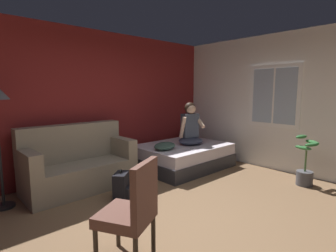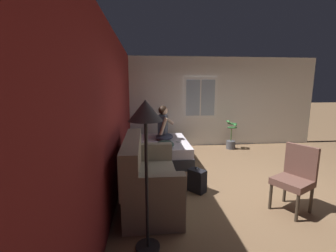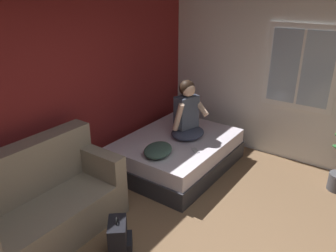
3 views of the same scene
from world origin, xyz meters
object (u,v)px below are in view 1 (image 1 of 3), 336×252
object	(u,v)px
couch	(78,165)
backpack	(122,187)
bed	(183,156)
potted_plant	(305,168)
throw_pillow	(165,146)
side_chair	(132,209)
person_seated	(190,128)
cell_phone	(192,149)

from	to	relation	value
couch	backpack	xyz separation A→B (m)	(0.27, -0.88, -0.20)
bed	potted_plant	size ratio (longest dim) A/B	2.15
couch	throw_pillow	bearing A→B (deg)	-15.80
side_chair	person_seated	xyz separation A→B (m)	(2.68, 1.73, 0.30)
throw_pillow	bed	bearing A→B (deg)	8.45
couch	potted_plant	world-z (taller)	couch
bed	couch	xyz separation A→B (m)	(-2.11, 0.34, 0.16)
bed	cell_phone	bearing A→B (deg)	-114.21
throw_pillow	cell_phone	bearing A→B (deg)	-41.78
person_seated	throw_pillow	bearing A→B (deg)	179.17
bed	cell_phone	distance (m)	0.54
backpack	potted_plant	size ratio (longest dim) A/B	0.54
bed	couch	bearing A→B (deg)	170.75
backpack	throw_pillow	size ratio (longest dim) A/B	0.95
person_seated	backpack	size ratio (longest dim) A/B	1.91
person_seated	couch	bearing A→B (deg)	168.78
person_seated	throw_pillow	distance (m)	0.76
bed	person_seated	size ratio (longest dim) A/B	2.08
side_chair	person_seated	size ratio (longest dim) A/B	1.12
backpack	potted_plant	world-z (taller)	potted_plant
backpack	potted_plant	bearing A→B (deg)	-31.78
couch	backpack	bearing A→B (deg)	-73.16
couch	person_seated	size ratio (longest dim) A/B	1.94
side_chair	backpack	world-z (taller)	side_chair
side_chair	throw_pillow	bearing A→B (deg)	41.39
couch	person_seated	distance (m)	2.31
couch	cell_phone	world-z (taller)	couch
backpack	bed	bearing A→B (deg)	16.21
couch	side_chair	size ratio (longest dim) A/B	1.74
throw_pillow	potted_plant	distance (m)	2.46
couch	cell_phone	distance (m)	2.07
side_chair	person_seated	bearing A→B (deg)	32.92
person_seated	cell_phone	bearing A→B (deg)	-132.36
person_seated	potted_plant	xyz separation A→B (m)	(0.64, -2.04, -0.53)
bed	person_seated	distance (m)	0.62
person_seated	bed	bearing A→B (deg)	139.21
backpack	potted_plant	distance (m)	3.05
cell_phone	couch	bearing A→B (deg)	-163.72
bed	backpack	size ratio (longest dim) A/B	3.98
couch	potted_plant	size ratio (longest dim) A/B	2.00
side_chair	cell_phone	world-z (taller)	side_chair
bed	throw_pillow	world-z (taller)	throw_pillow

